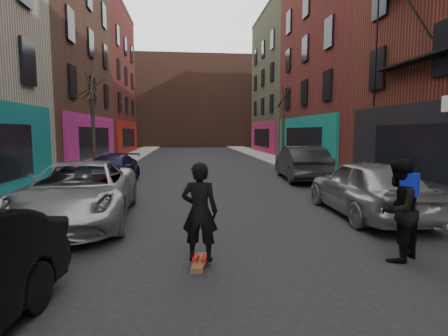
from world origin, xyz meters
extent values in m
cube|color=gray|center=(-6.25, 30.00, 0.07)|extent=(2.50, 84.00, 0.13)
cube|color=gray|center=(6.25, 30.00, 0.07)|extent=(2.50, 84.00, 0.13)
cube|color=#47281E|center=(0.00, 56.00, 7.00)|extent=(40.00, 10.00, 14.00)
imported|color=gray|center=(-4.01, 7.72, 0.81)|extent=(3.09, 5.99, 1.62)
imported|color=black|center=(-4.59, 14.39, 0.68)|extent=(2.38, 4.84, 1.35)
imported|color=gray|center=(4.03, 7.48, 0.83)|extent=(2.12, 4.96, 1.67)
imported|color=black|center=(4.60, 14.99, 0.86)|extent=(2.28, 5.34, 1.71)
cube|color=brown|center=(-0.89, 4.21, 0.05)|extent=(0.37, 0.83, 0.10)
imported|color=black|center=(-0.89, 4.21, 1.00)|extent=(0.73, 0.55, 1.80)
imported|color=black|center=(2.83, 4.09, 0.97)|extent=(1.19, 1.13, 1.93)
cube|color=#0D1FBA|center=(2.93, 3.94, 1.48)|extent=(0.28, 0.33, 0.42)
camera|label=1|loc=(-1.12, -1.97, 2.45)|focal=28.00mm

